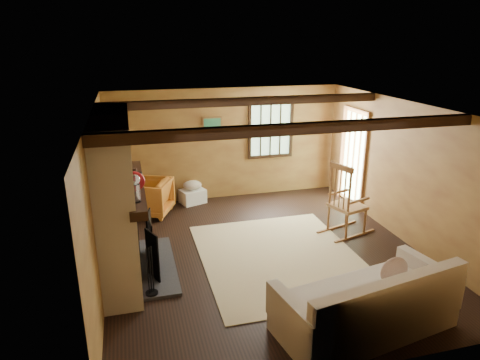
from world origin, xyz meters
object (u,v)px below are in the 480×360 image
object	(u,v)px
armchair	(150,197)
rocking_chair	(346,204)
fireplace	(119,204)
sofa	(368,307)
laundry_basket	(193,196)

from	to	relation	value
armchair	rocking_chair	bearing A→B (deg)	85.86
fireplace	armchair	distance (m)	2.34
rocking_chair	sofa	size ratio (longest dim) A/B	0.57
rocking_chair	armchair	bearing A→B (deg)	44.73
sofa	armchair	xyz separation A→B (m)	(-2.31, 4.33, 0.05)
rocking_chair	armchair	size ratio (longest dim) A/B	1.68
sofa	rocking_chair	bearing A→B (deg)	57.45
sofa	laundry_basket	size ratio (longest dim) A/B	4.67
rocking_chair	armchair	xyz separation A→B (m)	(-3.35, 1.79, -0.20)
fireplace	rocking_chair	world-z (taller)	fireplace
rocking_chair	laundry_basket	xyz separation A→B (m)	(-2.43, 2.19, -0.41)
fireplace	armchair	size ratio (longest dim) A/B	3.01
rocking_chair	sofa	world-z (taller)	rocking_chair
sofa	laundry_basket	world-z (taller)	sofa
fireplace	armchair	bearing A→B (deg)	76.47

